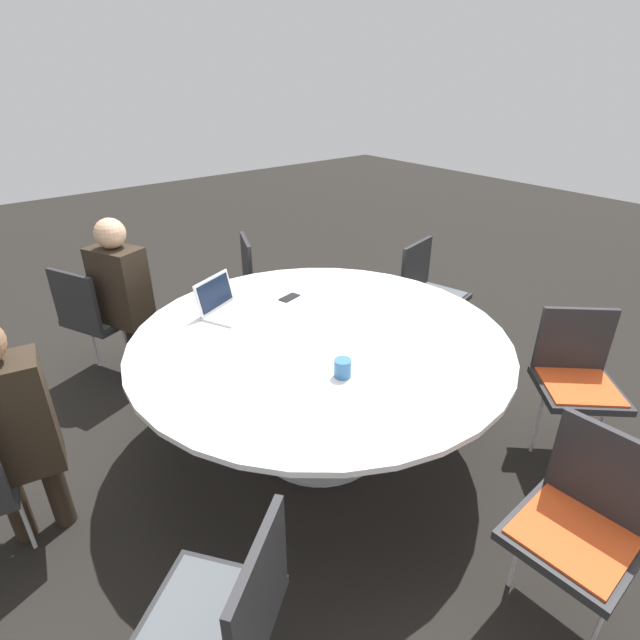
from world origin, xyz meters
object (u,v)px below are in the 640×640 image
Objects in this scene: chair_2 at (225,614)px; person_1 at (7,424)px; laptop at (224,305)px; person_0 at (123,290)px; cell_phone at (289,297)px; handbag at (615,496)px; chair_4 at (577,372)px; chair_5 at (429,288)px; chair_6 at (263,278)px; chair_3 at (583,518)px; chair_0 at (94,312)px; coffee_cup at (343,368)px.

person_1 is at bearing 70.17° from chair_2.
person_0 is at bearing 88.98° from laptop.
cell_phone is (-1.31, -1.45, 0.23)m from chair_2.
person_0 is 3.41× the size of handbag.
chair_4 is 1.00× the size of chair_5.
chair_6 is 1.14m from laptop.
person_1 is at bearing 8.12° from cell_phone.
chair_2 is 2.04m from handbag.
person_0 is at bearing 11.86° from chair_3.
person_1 is at bearing 170.35° from laptop.
chair_5 is 1.00× the size of chair_6.
chair_0 is 1.15m from laptop.
person_0 is 1.84m from coffee_cup.
chair_5 is 2.44× the size of handbag.
chair_4 is 5.76× the size of cell_phone.
chair_2 reaches higher than cell_phone.
laptop is 0.44m from cell_phone.
chair_6 is at bearing -60.17° from chair_5.
chair_6 is 0.72× the size of person_1.
person_0 is 1.44m from person_1.
chair_5 is at bearing -31.02° from laptop.
cell_phone is at bearing 1.04° from chair_6.
handbag is (-1.95, 0.47, -0.39)m from chair_2.
person_0 is 8.06× the size of cell_phone.
chair_3 is (-1.28, 0.54, 0.00)m from chair_2.
laptop is at bearing -19.75° from chair_5.
chair_0 is 2.26× the size of laptop.
chair_0 is at bearing 71.08° from person_1.
chair_0 is 0.72× the size of person_1.
chair_4 is 2.91m from person_1.
chair_0 is at bearing -61.94° from handbag.
chair_0 reaches higher than handbag.
person_1 is at bearing -38.48° from chair_6.
chair_6 reaches higher than handbag.
laptop is at bearing -5.31° from chair_4.
person_1 reaches higher than chair_0.
chair_3 is at bearing 70.27° from chair_4.
person_1 is 8.06× the size of cell_phone.
chair_3 is at bearing -102.96° from laptop.
person_0 is at bearing 40.60° from chair_2.
chair_2 and chair_5 have the same top height.
chair_0 is 1.00× the size of chair_2.
chair_5 is at bearing 174.07° from cell_phone.
chair_0 reaches higher than cell_phone.
coffee_cup is at bearing -10.15° from person_0.
chair_5 is at bearing 12.12° from person_1.
person_1 is (2.63, -1.23, 0.19)m from chair_4.
person_1 is at bearing 17.62° from chair_4.
chair_6 reaches higher than cell_phone.
chair_2 is 1.00× the size of chair_5.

